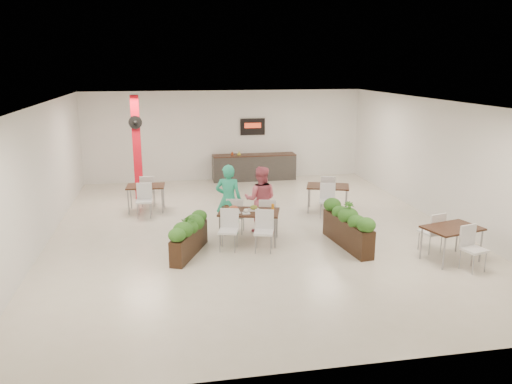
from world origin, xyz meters
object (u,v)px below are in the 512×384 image
(planter_left, at_px, (189,233))
(planter_right, at_px, (348,225))
(red_column, at_px, (137,146))
(service_counter, at_px, (254,167))
(side_table_b, at_px, (328,190))
(side_table_a, at_px, (146,190))
(main_table, at_px, (249,216))
(diner_woman, at_px, (261,200))
(diner_man, at_px, (229,200))
(side_table_c, at_px, (452,233))

(planter_left, height_order, planter_right, planter_right)
(red_column, xyz_separation_m, planter_left, (1.28, -5.12, -1.15))
(service_counter, xyz_separation_m, side_table_b, (1.36, -4.31, 0.14))
(side_table_a, bearing_deg, service_counter, 45.50)
(service_counter, height_order, planter_left, service_counter)
(red_column, height_order, side_table_b, red_column)
(main_table, distance_m, diner_woman, 0.80)
(diner_woman, relative_size, side_table_a, 1.02)
(main_table, relative_size, diner_man, 1.08)
(diner_man, distance_m, diner_woman, 0.80)
(planter_left, relative_size, side_table_a, 1.02)
(diner_man, xyz_separation_m, planter_right, (2.58, -1.37, -0.37))
(diner_man, distance_m, side_table_b, 3.37)
(red_column, height_order, side_table_a, red_column)
(side_table_a, bearing_deg, main_table, -47.55)
(red_column, bearing_deg, main_table, -59.21)
(diner_man, relative_size, side_table_c, 1.05)
(red_column, relative_size, service_counter, 1.07)
(diner_man, height_order, planter_right, diner_man)
(side_table_b, xyz_separation_m, side_table_c, (1.41, -4.04, -0.01))
(service_counter, bearing_deg, planter_left, -111.26)
(main_table, relative_size, diner_woman, 1.13)
(diner_man, distance_m, side_table_a, 3.19)
(service_counter, distance_m, planter_left, 7.50)
(planter_left, relative_size, planter_right, 0.83)
(diner_woman, height_order, planter_right, diner_woman)
(red_column, height_order, main_table, red_column)
(diner_woman, relative_size, planter_right, 0.83)
(red_column, xyz_separation_m, service_counter, (4.00, 1.86, -1.15))
(red_column, height_order, planter_right, red_column)
(planter_right, xyz_separation_m, side_table_b, (0.46, 2.82, 0.12))
(main_table, height_order, side_table_b, same)
(planter_left, bearing_deg, side_table_b, 33.31)
(planter_right, bearing_deg, planter_left, 177.68)
(side_table_b, bearing_deg, service_counter, 127.02)
(main_table, bearing_deg, side_table_c, -25.55)
(service_counter, distance_m, side_table_b, 4.52)
(red_column, relative_size, planter_right, 1.58)
(planter_right, bearing_deg, main_table, 161.77)
(diner_woman, height_order, planter_left, diner_woman)
(side_table_c, bearing_deg, side_table_a, 128.12)
(planter_right, height_order, side_table_b, planter_right)
(service_counter, distance_m, diner_man, 6.01)
(service_counter, height_order, planter_right, service_counter)
(red_column, xyz_separation_m, side_table_a, (0.25, -1.49, -1.02))
(diner_man, height_order, planter_left, diner_man)
(service_counter, distance_m, planter_right, 7.19)
(red_column, relative_size, main_table, 1.69)
(planter_left, distance_m, planter_right, 3.62)
(service_counter, distance_m, side_table_a, 5.03)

